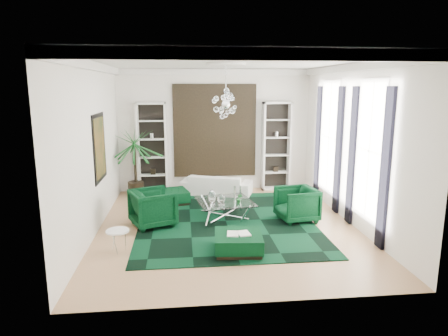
{
  "coord_description": "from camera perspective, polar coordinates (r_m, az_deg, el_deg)",
  "views": [
    {
      "loc": [
        -1.03,
        -9.01,
        3.26
      ],
      "look_at": [
        -0.02,
        0.5,
        1.31
      ],
      "focal_mm": 32.0,
      "sensor_mm": 36.0,
      "label": 1
    }
  ],
  "objects": [
    {
      "name": "ottoman_front",
      "position": [
        8.14,
        2.06,
        -10.64
      ],
      "size": [
        1.01,
        1.01,
        0.37
      ],
      "primitive_type": "cube",
      "rotation": [
        0.0,
        0.0,
        -0.08
      ],
      "color": "black",
      "rests_on": "floor"
    },
    {
      "name": "coffee_table",
      "position": [
        10.09,
        0.09,
        -5.96
      ],
      "size": [
        1.52,
        1.52,
        0.45
      ],
      "primitive_type": null,
      "rotation": [
        0.0,
        0.0,
        0.17
      ],
      "color": "white",
      "rests_on": "floor"
    },
    {
      "name": "armchair_right",
      "position": [
        10.04,
        10.34,
        -5.11
      ],
      "size": [
        1.05,
        1.02,
        0.84
      ],
      "primitive_type": "imported",
      "rotation": [
        0.0,
        0.0,
        -1.42
      ],
      "color": "black",
      "rests_on": "floor"
    },
    {
      "name": "tapestry",
      "position": [
        12.59,
        -1.33,
        5.33
      ],
      "size": [
        2.5,
        0.06,
        2.8
      ],
      "primitive_type": "cube",
      "color": "black",
      "rests_on": "wall_back"
    },
    {
      "name": "side_table",
      "position": [
        8.4,
        -14.9,
        -10.09
      ],
      "size": [
        0.55,
        0.55,
        0.44
      ],
      "primitive_type": "cylinder",
      "rotation": [
        0.0,
        0.0,
        0.23
      ],
      "color": "white",
      "rests_on": "floor"
    },
    {
      "name": "shelving_right",
      "position": [
        12.81,
        7.47,
        3.1
      ],
      "size": [
        0.9,
        0.38,
        2.8
      ],
      "primitive_type": null,
      "color": "white",
      "rests_on": "floor"
    },
    {
      "name": "rug",
      "position": [
        9.92,
        0.25,
        -7.59
      ],
      "size": [
        4.2,
        5.0,
        0.02
      ],
      "primitive_type": "cube",
      "color": "black",
      "rests_on": "floor"
    },
    {
      "name": "armchair_left",
      "position": [
        9.66,
        -10.1,
        -5.61
      ],
      "size": [
        1.26,
        1.24,
        0.88
      ],
      "primitive_type": "imported",
      "rotation": [
        0.0,
        0.0,
        1.96
      ],
      "color": "black",
      "rests_on": "floor"
    },
    {
      "name": "crown_molding",
      "position": [
        9.08,
        0.48,
        14.31
      ],
      "size": [
        6.0,
        7.0,
        0.18
      ],
      "primitive_type": null,
      "color": "white",
      "rests_on": "ceiling"
    },
    {
      "name": "curtain_far_b",
      "position": [
        12.08,
        13.29,
        3.57
      ],
      "size": [
        0.07,
        0.3,
        3.25
      ],
      "primitive_type": "cube",
      "color": "black",
      "rests_on": "floor"
    },
    {
      "name": "shelving_left",
      "position": [
        12.5,
        -10.22,
        2.8
      ],
      "size": [
        0.9,
        0.38,
        2.8
      ],
      "primitive_type": null,
      "color": "white",
      "rests_on": "floor"
    },
    {
      "name": "sofa",
      "position": [
        12.27,
        -1.06,
        -2.38
      ],
      "size": [
        2.27,
        1.48,
        0.62
      ],
      "primitive_type": "imported",
      "rotation": [
        0.0,
        0.0,
        2.81
      ],
      "color": "white",
      "rests_on": "floor"
    },
    {
      "name": "wall_front",
      "position": [
        5.76,
        4.42,
        -2.16
      ],
      "size": [
        6.0,
        0.02,
        3.8
      ],
      "primitive_type": "cube",
      "color": "white",
      "rests_on": "ground"
    },
    {
      "name": "ceiling_medallion",
      "position": [
        9.38,
        0.27,
        14.65
      ],
      "size": [
        0.9,
        0.9,
        0.05
      ],
      "primitive_type": "cylinder",
      "color": "white",
      "rests_on": "ceiling"
    },
    {
      "name": "curtain_far_a",
      "position": [
        10.64,
        16.04,
        2.38
      ],
      "size": [
        0.07,
        0.3,
        3.25
      ],
      "primitive_type": "cube",
      "color": "black",
      "rests_on": "floor"
    },
    {
      "name": "wall_right",
      "position": [
        9.97,
        17.94,
        3.13
      ],
      "size": [
        0.02,
        7.0,
        3.8
      ],
      "primitive_type": "cube",
      "color": "white",
      "rests_on": "ground"
    },
    {
      "name": "window_far",
      "position": [
        11.34,
        14.81,
        4.27
      ],
      "size": [
        0.03,
        1.1,
        2.9
      ],
      "primitive_type": "cube",
      "color": "white",
      "rests_on": "wall_right"
    },
    {
      "name": "ceiling",
      "position": [
        9.09,
        0.48,
        15.0
      ],
      "size": [
        6.0,
        7.0,
        0.02
      ],
      "primitive_type": "cube",
      "color": "white",
      "rests_on": "ground"
    },
    {
      "name": "window_near",
      "position": [
        9.16,
        20.09,
        2.29
      ],
      "size": [
        0.03,
        1.1,
        2.9
      ],
      "primitive_type": "cube",
      "color": "white",
      "rests_on": "wall_right"
    },
    {
      "name": "wall_back",
      "position": [
        12.64,
        -1.35,
        5.36
      ],
      "size": [
        6.0,
        0.02,
        3.8
      ],
      "primitive_type": "cube",
      "color": "white",
      "rests_on": "ground"
    },
    {
      "name": "ottoman_side",
      "position": [
        11.44,
        -7.45,
        -4.13
      ],
      "size": [
        1.05,
        1.05,
        0.38
      ],
      "primitive_type": "cube",
      "rotation": [
        0.0,
        0.0,
        0.26
      ],
      "color": "black",
      "rests_on": "floor"
    },
    {
      "name": "curtain_near_b",
      "position": [
        9.88,
        17.84,
        1.6
      ],
      "size": [
        0.07,
        0.3,
        3.25
      ],
      "primitive_type": "cube",
      "color": "black",
      "rests_on": "floor"
    },
    {
      "name": "table_plant",
      "position": [
        9.76,
        2.2,
        -4.39
      ],
      "size": [
        0.18,
        0.16,
        0.26
      ],
      "primitive_type": "imported",
      "rotation": [
        0.0,
        0.0,
        -0.41
      ],
      "color": "#1B6727",
      "rests_on": "coffee_table"
    },
    {
      "name": "book",
      "position": [
        8.07,
        2.07,
        -9.3
      ],
      "size": [
        0.47,
        0.31,
        0.03
      ],
      "primitive_type": "cube",
      "color": "white",
      "rests_on": "ottoman_front"
    },
    {
      "name": "wall_left",
      "position": [
        9.33,
        -18.25,
        2.57
      ],
      "size": [
        0.02,
        7.0,
        3.8
      ],
      "primitive_type": "cube",
      "color": "white",
      "rests_on": "ground"
    },
    {
      "name": "palm",
      "position": [
        12.21,
        -12.66,
        2.03
      ],
      "size": [
        2.16,
        2.16,
        2.61
      ],
      "primitive_type": null,
      "rotation": [
        0.0,
        0.0,
        0.43
      ],
      "color": "#1B6727",
      "rests_on": "floor"
    },
    {
      "name": "chandelier",
      "position": [
        9.38,
        0.26,
        9.03
      ],
      "size": [
        0.83,
        0.83,
        0.71
      ],
      "primitive_type": null,
      "rotation": [
        0.0,
        0.0,
        0.05
      ],
      "color": "white",
      "rests_on": "ceiling"
    },
    {
      "name": "painting",
      "position": [
        9.91,
        -17.3,
        2.83
      ],
      "size": [
        0.04,
        1.3,
        1.6
      ],
      "primitive_type": "cube",
      "color": "black",
      "rests_on": "wall_left"
    },
    {
      "name": "curtain_near_a",
      "position": [
        8.5,
        22.04,
        -0.24
      ],
      "size": [
        0.07,
        0.3,
        3.25
      ],
      "primitive_type": "cube",
      "color": "black",
      "rests_on": "floor"
    },
    {
      "name": "floor",
      "position": [
        9.64,
        0.44,
        -8.28
      ],
      "size": [
        6.0,
        7.0,
        0.02
      ],
      "primitive_type": "cube",
      "color": "tan",
      "rests_on": "ground"
    }
  ]
}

